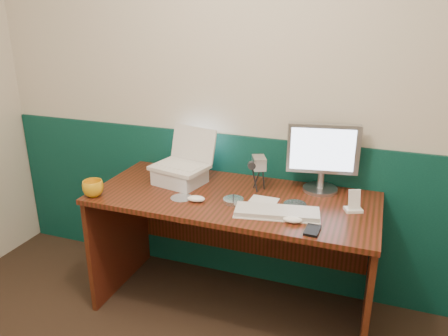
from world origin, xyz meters
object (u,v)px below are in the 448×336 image
at_px(monitor, 323,158).
at_px(mug, 93,188).
at_px(laptop, 179,148).
at_px(keyboard, 277,213).
at_px(desk, 233,254).
at_px(camcorder, 259,172).

distance_m(monitor, mug, 1.31).
distance_m(laptop, mug, 0.54).
xyz_separation_m(keyboard, mug, (-1.03, -0.12, 0.03)).
xyz_separation_m(desk, camcorder, (0.11, 0.14, 0.49)).
relative_size(desk, monitor, 4.02).
relative_size(monitor, mug, 3.40).
xyz_separation_m(monitor, mug, (-1.19, -0.52, -0.15)).
bearing_deg(laptop, camcorder, 20.10).
height_order(monitor, camcorder, monitor).
distance_m(monitor, camcorder, 0.37).
bearing_deg(camcorder, mug, -178.64).
bearing_deg(monitor, keyboard, -122.11).
bearing_deg(laptop, keyboard, -6.70).
bearing_deg(mug, camcorder, 25.54).
xyz_separation_m(keyboard, camcorder, (-0.18, 0.29, 0.10)).
distance_m(desk, monitor, 0.77).
relative_size(desk, camcorder, 7.19).
bearing_deg(keyboard, laptop, 150.97).
bearing_deg(camcorder, monitor, -5.94).
relative_size(keyboard, mug, 3.64).
relative_size(laptop, mug, 2.65).
distance_m(laptop, keyboard, 0.72).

